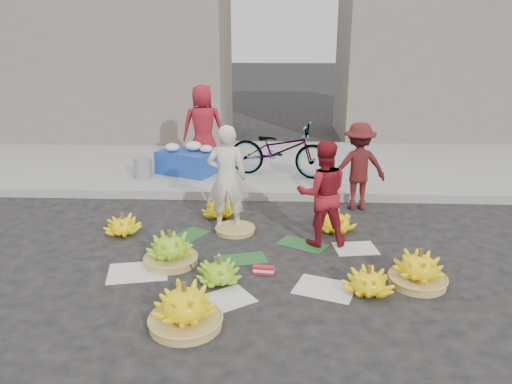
{
  "coord_description": "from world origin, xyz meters",
  "views": [
    {
      "loc": [
        0.36,
        -5.9,
        2.75
      ],
      "look_at": [
        0.07,
        0.41,
        0.7
      ],
      "focal_mm": 35.0,
      "sensor_mm": 36.0,
      "label": 1
    }
  ],
  "objects_px": {
    "banana_bunch_0": "(170,249)",
    "flower_table": "(187,161)",
    "vendor_cream": "(227,178)",
    "bicycle": "(279,150)",
    "banana_bunch_4": "(419,269)"
  },
  "relations": [
    {
      "from": "banana_bunch_0",
      "to": "flower_table",
      "type": "relative_size",
      "value": 0.59
    },
    {
      "from": "banana_bunch_0",
      "to": "bicycle",
      "type": "distance_m",
      "value": 3.84
    },
    {
      "from": "vendor_cream",
      "to": "flower_table",
      "type": "height_order",
      "value": "vendor_cream"
    },
    {
      "from": "banana_bunch_0",
      "to": "flower_table",
      "type": "bearing_deg",
      "value": 96.78
    },
    {
      "from": "vendor_cream",
      "to": "flower_table",
      "type": "xyz_separation_m",
      "value": [
        -1.02,
        2.48,
        -0.39
      ]
    },
    {
      "from": "flower_table",
      "to": "bicycle",
      "type": "bearing_deg",
      "value": 21.51
    },
    {
      "from": "flower_table",
      "to": "bicycle",
      "type": "height_order",
      "value": "bicycle"
    },
    {
      "from": "vendor_cream",
      "to": "bicycle",
      "type": "height_order",
      "value": "vendor_cream"
    },
    {
      "from": "banana_bunch_0",
      "to": "banana_bunch_4",
      "type": "relative_size",
      "value": 1.01
    },
    {
      "from": "banana_bunch_0",
      "to": "vendor_cream",
      "type": "height_order",
      "value": "vendor_cream"
    },
    {
      "from": "banana_bunch_0",
      "to": "flower_table",
      "type": "height_order",
      "value": "flower_table"
    },
    {
      "from": "banana_bunch_0",
      "to": "banana_bunch_4",
      "type": "distance_m",
      "value": 2.94
    },
    {
      "from": "vendor_cream",
      "to": "bicycle",
      "type": "relative_size",
      "value": 0.79
    },
    {
      "from": "banana_bunch_0",
      "to": "flower_table",
      "type": "xyz_separation_m",
      "value": [
        -0.44,
        3.67,
        0.18
      ]
    },
    {
      "from": "flower_table",
      "to": "banana_bunch_0",
      "type": "bearing_deg",
      "value": -58.64
    }
  ]
}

